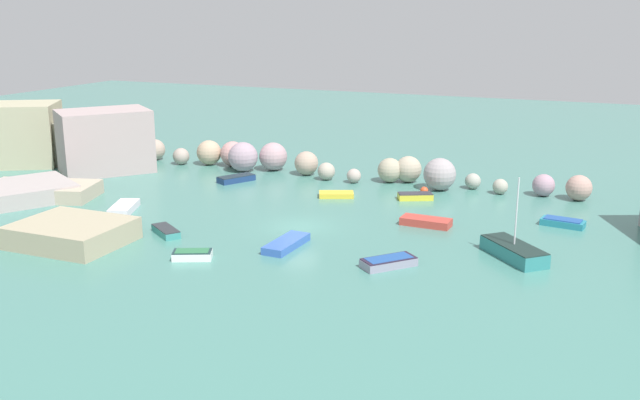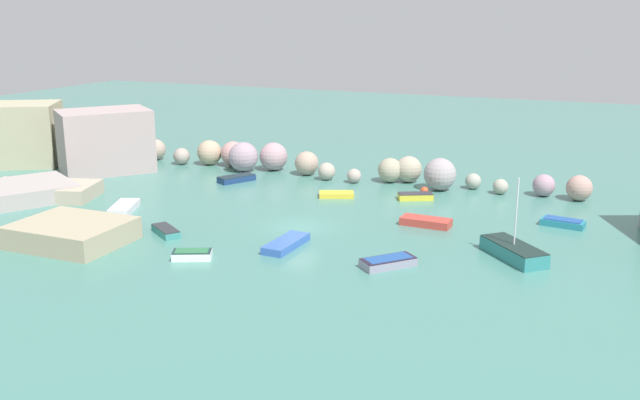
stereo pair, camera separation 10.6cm
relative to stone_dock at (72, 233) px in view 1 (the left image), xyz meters
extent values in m
plane|color=#457F73|center=(11.88, 9.01, -0.72)|extent=(160.00, 160.00, 0.00)
cube|color=tan|center=(-19.22, 25.03, 0.70)|extent=(8.67, 6.05, 2.82)
cube|color=#B5A58D|center=(-10.35, 8.21, -0.15)|extent=(9.45, 6.53, 1.13)
cube|color=#A99493|center=(-11.77, 17.96, 2.13)|extent=(9.25, 9.59, 5.69)
cube|color=tan|center=(-20.82, 17.56, 2.23)|extent=(7.94, 7.83, 5.90)
cube|color=#A7A285|center=(-22.79, 17.41, 1.68)|extent=(6.74, 7.12, 4.78)
cube|color=#A79B98|center=(-11.07, 7.39, -0.07)|extent=(8.91, 8.94, 1.29)
cube|color=#A5A48D|center=(-14.54, 19.82, 1.37)|extent=(6.18, 5.21, 4.17)
cube|color=#ABAA87|center=(-21.38, 24.11, 0.40)|extent=(11.67, 11.51, 2.23)
sphere|color=tan|center=(-10.80, 24.11, 0.31)|extent=(2.06, 2.06, 2.06)
sphere|color=#A69589|center=(-7.16, 23.25, 0.08)|extent=(1.59, 1.59, 1.59)
sphere|color=tan|center=(-4.57, 24.19, 0.47)|extent=(2.37, 2.37, 2.37)
sphere|color=tan|center=(-2.13, 24.49, 0.48)|extent=(2.39, 2.39, 2.39)
sphere|color=#A18997|center=(-0.12, 22.85, 0.65)|extent=(2.73, 2.73, 2.73)
sphere|color=#AD8C93|center=(2.23, 24.37, 0.59)|extent=(2.61, 2.61, 2.61)
sphere|color=tan|center=(5.86, 23.80, 0.36)|extent=(2.16, 2.16, 2.16)
sphere|color=#ACA090|center=(8.26, 22.70, 0.05)|extent=(1.54, 1.54, 1.54)
sphere|color=#AE9E94|center=(10.88, 22.59, -0.10)|extent=(1.24, 1.24, 1.24)
sphere|color=tan|center=(13.66, 24.04, 0.35)|extent=(2.12, 2.12, 2.12)
sphere|color=#AFA18B|center=(15.13, 24.69, 0.42)|extent=(2.28, 2.28, 2.28)
sphere|color=#A09598|center=(18.30, 22.96, 0.63)|extent=(2.69, 2.69, 2.69)
sphere|color=#A1A195|center=(20.79, 24.44, -0.06)|extent=(1.32, 1.32, 1.32)
sphere|color=#A6A192|center=(23.18, 23.58, -0.09)|extent=(1.24, 1.24, 1.24)
sphere|color=#A78696|center=(26.47, 24.27, 0.18)|extent=(1.78, 1.78, 1.78)
sphere|color=tan|center=(29.16, 23.94, 0.29)|extent=(2.02, 2.02, 2.02)
cube|color=tan|center=(0.00, 0.00, 0.00)|extent=(6.78, 5.59, 1.43)
sphere|color=#E04C28|center=(17.54, 21.03, -0.39)|extent=(0.64, 0.64, 0.64)
cube|color=gold|center=(17.29, 19.22, -0.49)|extent=(2.92, 2.21, 0.46)
cube|color=#2F2E37|center=(17.29, 19.22, -0.22)|extent=(2.86, 2.16, 0.06)
cube|color=teal|center=(26.46, 8.13, -0.30)|extent=(4.49, 4.63, 0.84)
cube|color=#1A2B28|center=(26.46, 8.13, 0.16)|extent=(4.40, 4.53, 0.06)
cylinder|color=silver|center=(26.46, 8.13, 2.20)|extent=(0.10, 0.10, 4.16)
cube|color=#3560BC|center=(12.96, 4.66, -0.47)|extent=(1.62, 4.04, 0.48)
cube|color=white|center=(-1.76, 7.50, -0.45)|extent=(2.70, 3.82, 0.53)
cube|color=gray|center=(19.96, 3.81, -0.48)|extent=(3.14, 3.29, 0.48)
cube|color=#291D30|center=(19.96, 3.81, -0.21)|extent=(3.08, 3.23, 0.06)
cube|color=#234C93|center=(19.96, 3.81, -0.20)|extent=(2.67, 2.80, 0.08)
cube|color=#BE3E34|center=(19.86, 12.68, -0.45)|extent=(3.49, 1.59, 0.54)
cube|color=navy|center=(1.28, 19.02, -0.47)|extent=(2.67, 3.45, 0.48)
cube|color=#1D2A33|center=(1.28, 19.02, -0.20)|extent=(2.61, 3.39, 0.06)
cube|color=teal|center=(4.44, 3.89, -0.50)|extent=(2.86, 2.44, 0.43)
cube|color=#292D32|center=(4.44, 3.89, -0.25)|extent=(2.80, 2.39, 0.06)
cube|color=gold|center=(11.25, 17.54, -0.52)|extent=(3.07, 2.35, 0.39)
cube|color=teal|center=(28.64, 16.24, -0.49)|extent=(3.04, 1.68, 0.45)
cube|color=#234C93|center=(28.64, 16.24, -0.23)|extent=(2.58, 1.43, 0.08)
cube|color=white|center=(8.69, 0.48, -0.48)|extent=(2.59, 1.99, 0.46)
cube|color=#1B3235|center=(8.69, 0.48, -0.22)|extent=(2.53, 1.95, 0.06)
cube|color=#2D7047|center=(8.69, 0.48, -0.21)|extent=(2.20, 1.69, 0.08)
camera|label=1|loc=(31.50, -33.89, 13.82)|focal=40.08mm
camera|label=2|loc=(31.59, -33.85, 13.82)|focal=40.08mm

